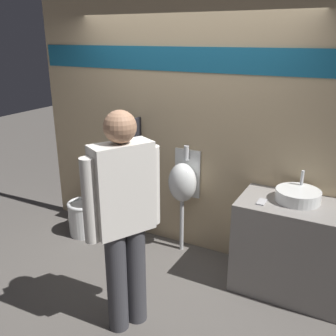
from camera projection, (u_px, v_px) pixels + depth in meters
ground_plane at (160, 267)px, 3.91m from camera, size 16.00×16.00×0.00m
display_wall at (187, 128)px, 3.95m from camera, size 3.73×0.07×2.70m
sink_counter at (296, 249)px, 3.42m from camera, size 1.08×0.60×0.89m
sink_basin at (298, 195)px, 3.33m from camera, size 0.39×0.39×0.25m
cell_phone at (262, 202)px, 3.32m from camera, size 0.07×0.14×0.01m
divider_near_counter at (131, 183)px, 4.21m from camera, size 0.03×0.44×1.44m
urinal_near_counter at (183, 183)px, 3.99m from camera, size 0.31×0.27×1.20m
toilet at (87, 209)px, 4.55m from camera, size 0.39×0.55×0.88m
person_in_vest at (124, 216)px, 2.83m from camera, size 0.39×0.57×1.80m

